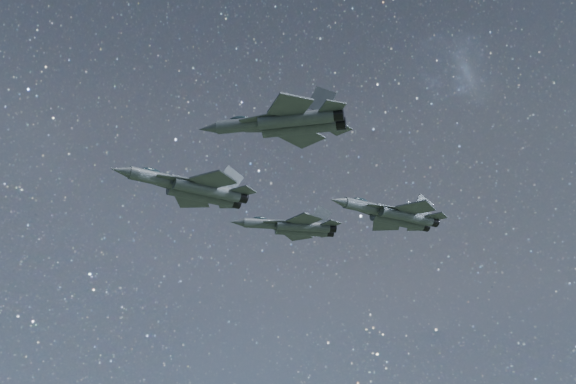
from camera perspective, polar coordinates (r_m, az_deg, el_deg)
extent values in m
cylinder|color=#323A3F|center=(85.13, -10.77, 1.07)|extent=(7.92, 3.78, 1.64)
cone|color=#323A3F|center=(83.91, -14.02, 1.78)|extent=(2.84, 2.13, 1.47)
ellipsoid|color=#18262B|center=(85.13, -11.53, 1.73)|extent=(2.71, 1.77, 0.81)
cube|color=#323A3F|center=(86.74, -7.38, 0.30)|extent=(8.71, 3.95, 1.37)
cylinder|color=#323A3F|center=(85.79, -6.87, 0.21)|extent=(8.93, 4.07, 1.64)
cylinder|color=#323A3F|center=(87.58, -7.40, -0.28)|extent=(8.93, 4.07, 1.64)
cylinder|color=black|center=(87.53, -3.96, -0.42)|extent=(1.74, 1.84, 1.51)
cylinder|color=black|center=(89.28, -4.54, -0.89)|extent=(1.74, 1.84, 1.51)
cube|color=#323A3F|center=(84.38, -9.26, 1.09)|extent=(5.55, 1.67, 0.13)
cube|color=#323A3F|center=(86.83, -9.91, 0.39)|extent=(5.38, 3.55, 0.13)
cube|color=#323A3F|center=(83.68, -6.33, 1.00)|extent=(6.03, 5.98, 0.21)
cube|color=#323A3F|center=(89.76, -8.13, -0.70)|extent=(5.06, 5.42, 0.21)
cube|color=#323A3F|center=(86.32, -3.81, 0.08)|extent=(3.57, 3.56, 0.16)
cube|color=#323A3F|center=(90.36, -5.14, -1.02)|extent=(2.96, 3.12, 0.16)
cube|color=#323A3F|center=(87.47, -4.90, 1.07)|extent=(3.62, 0.91, 3.74)
cube|color=#323A3F|center=(89.66, -5.60, 0.44)|extent=(3.47, 1.48, 3.74)
cylinder|color=#323A3F|center=(99.85, -1.76, -2.72)|extent=(7.01, 1.97, 1.46)
cone|color=#323A3F|center=(99.48, -4.33, -2.57)|extent=(2.34, 1.47, 1.31)
ellipsoid|color=#18262B|center=(100.00, -2.39, -2.31)|extent=(2.29, 1.14, 0.72)
cube|color=#323A3F|center=(100.46, 1.00, -2.89)|extent=(7.75, 1.97, 1.22)
cylinder|color=#323A3F|center=(99.51, 1.30, -2.93)|extent=(7.94, 2.04, 1.46)
cylinder|color=#323A3F|center=(101.23, 1.12, -3.31)|extent=(7.94, 2.04, 1.46)
cylinder|color=black|center=(100.28, 3.73, -3.06)|extent=(1.31, 1.43, 1.35)
cylinder|color=black|center=(101.99, 3.51, -3.43)|extent=(1.31, 1.43, 1.35)
cube|color=#323A3F|center=(98.84, -0.70, -2.56)|extent=(4.96, 2.27, 0.11)
cube|color=#323A3F|center=(101.17, -0.90, -3.08)|extent=(4.95, 1.59, 0.11)
cube|color=#323A3F|center=(97.49, 1.41, -2.35)|extent=(5.02, 5.21, 0.19)
cube|color=#323A3F|center=(103.34, 0.82, -3.65)|extent=(5.24, 5.35, 0.19)
cube|color=#323A3F|center=(99.17, 3.66, -2.69)|extent=(2.95, 3.04, 0.14)
cube|color=#323A3F|center=(103.10, 3.17, -3.56)|extent=(3.09, 3.14, 0.14)
cube|color=#323A3F|center=(100.42, 2.84, -2.02)|extent=(3.23, 0.65, 3.33)
cube|color=#323A3F|center=(102.54, 2.59, -2.51)|extent=(3.26, 0.48, 3.33)
cylinder|color=#323A3F|center=(78.05, -3.31, 5.73)|extent=(7.53, 4.51, 1.59)
cone|color=#323A3F|center=(79.30, -6.75, 5.35)|extent=(2.81, 2.30, 1.43)
ellipsoid|color=#18262B|center=(78.72, -4.17, 6.12)|extent=(2.65, 1.96, 0.78)
cube|color=#323A3F|center=(77.00, 0.53, 6.09)|extent=(8.25, 4.79, 1.32)
cylinder|color=#323A3F|center=(75.84, 0.69, 6.20)|extent=(8.47, 4.93, 1.59)
cylinder|color=#323A3F|center=(77.58, 0.97, 5.46)|extent=(8.47, 4.93, 1.59)
cylinder|color=black|center=(75.25, 4.22, 6.54)|extent=(1.81, 1.88, 1.47)
cylinder|color=black|center=(77.00, 4.42, 5.78)|extent=(1.81, 1.88, 1.47)
cube|color=#323A3F|center=(76.44, -2.23, 6.29)|extent=(4.98, 3.95, 0.12)
cube|color=#323A3F|center=(78.76, -1.77, 5.30)|extent=(5.41, 2.28, 0.12)
cube|color=#323A3F|center=(73.92, 0.18, 7.26)|extent=(4.45, 4.88, 0.20)
cube|color=#323A3F|center=(79.81, 1.14, 4.72)|extent=(5.80, 5.66, 0.20)
cube|color=#323A3F|center=(74.26, 3.77, 7.16)|extent=(2.60, 2.78, 0.15)
cube|color=#323A3F|center=(78.28, 4.24, 5.41)|extent=(3.44, 3.39, 0.15)
cube|color=#323A3F|center=(76.22, 2.85, 7.77)|extent=(3.19, 1.84, 3.63)
cube|color=#323A3F|center=(78.37, 3.13, 6.80)|extent=(3.40, 1.32, 3.63)
cylinder|color=#323A3F|center=(96.36, 6.80, -1.32)|extent=(7.92, 3.60, 1.64)
cone|color=#323A3F|center=(93.79, 4.25, -0.77)|extent=(2.81, 2.07, 1.47)
ellipsoid|color=#18262B|center=(96.01, 6.15, -0.75)|extent=(2.70, 1.71, 0.81)
cube|color=#323A3F|center=(99.34, 9.40, -1.91)|extent=(8.71, 3.76, 1.36)
cylinder|color=#323A3F|center=(98.64, 9.98, -1.99)|extent=(8.93, 3.87, 1.64)
cylinder|color=#323A3F|center=(100.18, 9.26, -2.40)|extent=(8.93, 3.87, 1.64)
cylinder|color=black|center=(101.51, 12.15, -2.46)|extent=(1.71, 1.81, 1.51)
cylinder|color=black|center=(103.00, 11.42, -2.85)|extent=(1.71, 1.81, 1.51)
cube|color=#323A3F|center=(96.27, 8.20, -1.30)|extent=(5.52, 1.54, 0.13)
cube|color=#323A3F|center=(98.39, 7.25, -1.87)|extent=(5.40, 3.43, 0.13)
cube|color=#323A3F|center=(96.79, 10.76, -1.36)|extent=(6.01, 5.99, 0.21)
cube|color=#323A3F|center=(102.00, 8.32, -2.74)|extent=(5.12, 5.47, 0.21)
cube|color=#323A3F|center=(100.37, 12.44, -2.05)|extent=(3.56, 3.56, 0.16)
cube|color=#323A3F|center=(103.80, 10.77, -2.95)|extent=(3.00, 3.15, 0.16)
cube|color=#323A3F|center=(100.99, 11.36, -1.19)|extent=(3.62, 0.83, 3.73)
cube|color=#323A3F|center=(102.86, 10.46, -1.70)|extent=(3.48, 1.39, 3.73)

